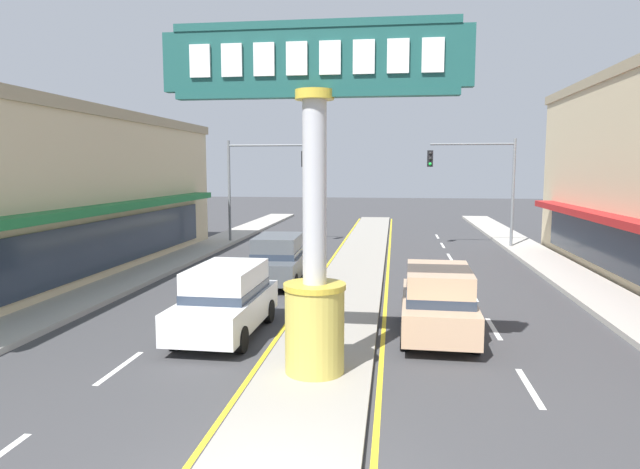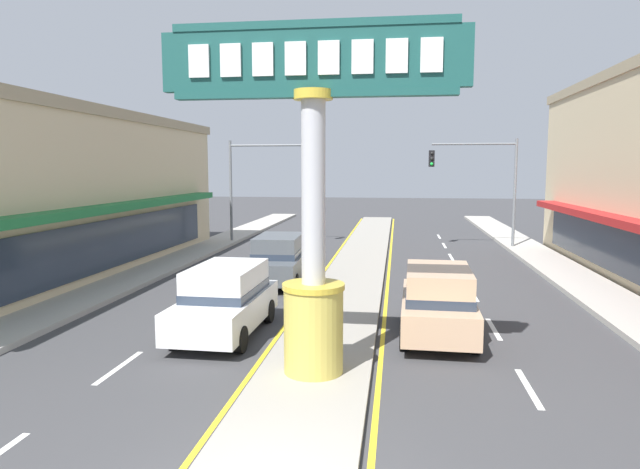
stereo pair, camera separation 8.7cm
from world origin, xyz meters
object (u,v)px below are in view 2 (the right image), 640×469
(traffic_light_right_side, at_px, (483,174))
(suv_near_left_lane, at_px, (225,299))
(suv_far_right_lane, at_px, (438,301))
(district_sign, at_px, (313,208))
(traffic_light_left_side, at_px, (259,173))
(suv_near_right_lane, at_px, (279,259))

(traffic_light_right_side, bearing_deg, suv_near_left_lane, -117.50)
(suv_near_left_lane, bearing_deg, suv_far_right_lane, 5.70)
(district_sign, height_order, traffic_light_left_side, district_sign)
(traffic_light_left_side, distance_m, traffic_light_right_side, 12.97)
(suv_near_right_lane, bearing_deg, traffic_light_left_side, 107.52)
(district_sign, height_order, suv_near_left_lane, district_sign)
(traffic_light_left_side, bearing_deg, suv_near_left_lane, -78.95)
(suv_near_right_lane, distance_m, suv_near_left_lane, 7.02)
(district_sign, xyz_separation_m, traffic_light_right_side, (6.48, 20.94, 0.52))
(district_sign, distance_m, traffic_light_left_side, 22.28)
(traffic_light_left_side, xyz_separation_m, traffic_light_right_side, (12.96, -0.36, 0.00))
(traffic_light_left_side, relative_size, suv_far_right_lane, 1.33)
(traffic_light_right_side, distance_m, suv_near_right_lane, 14.81)
(suv_near_right_lane, relative_size, suv_far_right_lane, 1.00)
(traffic_light_right_side, relative_size, suv_near_right_lane, 1.33)
(suv_far_right_lane, bearing_deg, traffic_light_left_side, 117.79)
(traffic_light_right_side, height_order, suv_near_right_lane, traffic_light_right_side)
(district_sign, distance_m, traffic_light_right_side, 21.93)
(suv_near_right_lane, bearing_deg, district_sign, -73.77)
(traffic_light_right_side, xyz_separation_m, suv_near_right_lane, (-9.38, -10.99, -3.26))
(traffic_light_right_side, xyz_separation_m, suv_near_left_lane, (-9.38, -18.01, -3.26))
(suv_near_right_lane, xyz_separation_m, suv_far_right_lane, (5.79, -6.44, 0.00))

